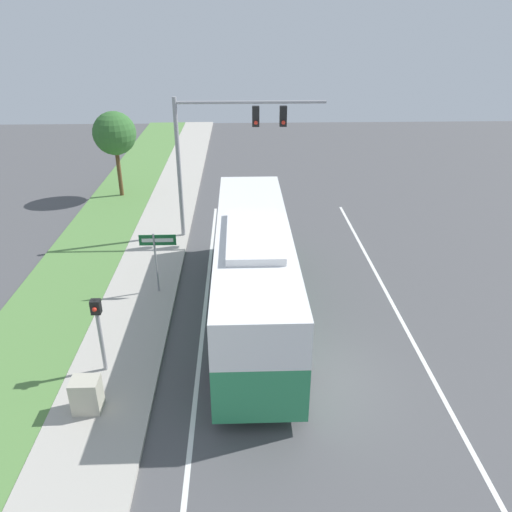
% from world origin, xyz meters
% --- Properties ---
extents(ground_plane, '(80.00, 80.00, 0.00)m').
position_xyz_m(ground_plane, '(0.00, 0.00, 0.00)').
color(ground_plane, '#4C4C4F').
extents(sidewalk, '(2.80, 80.00, 0.12)m').
position_xyz_m(sidewalk, '(-6.20, 0.00, 0.06)').
color(sidewalk, '#ADA89E').
rests_on(sidewalk, ground_plane).
extents(grass_verge, '(3.60, 80.00, 0.10)m').
position_xyz_m(grass_verge, '(-9.40, 0.00, 0.05)').
color(grass_verge, '#568442').
rests_on(grass_verge, ground_plane).
extents(lane_divider_near, '(0.14, 30.00, 0.01)m').
position_xyz_m(lane_divider_near, '(-3.60, 0.00, 0.00)').
color(lane_divider_near, silver).
rests_on(lane_divider_near, ground_plane).
extents(lane_divider_far, '(0.14, 30.00, 0.01)m').
position_xyz_m(lane_divider_far, '(3.60, 0.00, 0.00)').
color(lane_divider_far, silver).
rests_on(lane_divider_far, ground_plane).
extents(bus, '(2.70, 11.82, 3.73)m').
position_xyz_m(bus, '(-1.78, 3.75, 2.05)').
color(bus, '#2D8956').
rests_on(bus, ground_plane).
extents(signal_gantry, '(6.87, 0.41, 6.76)m').
position_xyz_m(signal_gantry, '(-3.00, 11.02, 4.85)').
color(signal_gantry, '#939399').
rests_on(signal_gantry, ground_plane).
extents(pedestrian_signal, '(0.28, 0.34, 2.60)m').
position_xyz_m(pedestrian_signal, '(-6.46, 0.58, 1.80)').
color(pedestrian_signal, '#939399').
rests_on(pedestrian_signal, ground_plane).
extents(street_sign, '(1.40, 0.08, 2.58)m').
position_xyz_m(street_sign, '(-5.43, 5.46, 1.85)').
color(street_sign, '#939399').
rests_on(street_sign, ground_plane).
extents(utility_cabinet, '(0.76, 0.62, 1.02)m').
position_xyz_m(utility_cabinet, '(-6.51, -1.16, 0.63)').
color(utility_cabinet, '#B7B29E').
rests_on(utility_cabinet, sidewalk).
extents(roadside_tree, '(2.49, 2.49, 4.99)m').
position_xyz_m(roadside_tree, '(-9.39, 17.33, 3.82)').
color(roadside_tree, brown).
rests_on(roadside_tree, grass_verge).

